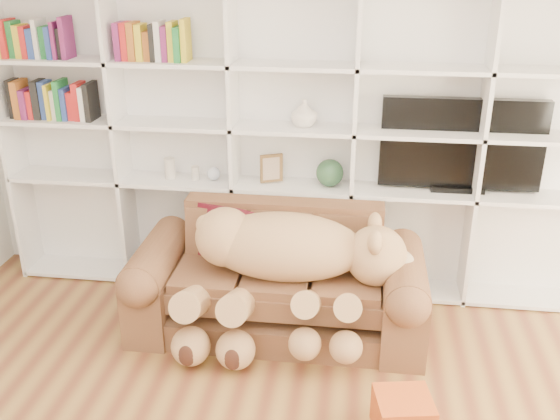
# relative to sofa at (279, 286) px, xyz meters

# --- Properties ---
(wall_back) EXTENTS (5.00, 0.02, 2.70)m
(wall_back) POSITION_rel_sofa_xyz_m (0.03, 0.79, 1.03)
(wall_back) COLOR white
(wall_back) RESTS_ON floor
(bookshelf) EXTENTS (4.43, 0.35, 2.40)m
(bookshelf) POSITION_rel_sofa_xyz_m (-0.21, 0.65, 0.99)
(bookshelf) COLOR white
(bookshelf) RESTS_ON floor
(sofa) EXTENTS (2.01, 0.87, 0.84)m
(sofa) POSITION_rel_sofa_xyz_m (0.00, 0.00, 0.00)
(sofa) COLOR brown
(sofa) RESTS_ON floor
(teddy_bear) EXTENTS (1.55, 0.84, 0.90)m
(teddy_bear) POSITION_rel_sofa_xyz_m (0.06, -0.17, 0.27)
(teddy_bear) COLOR tan
(teddy_bear) RESTS_ON sofa
(throw_pillow) EXTENTS (0.45, 0.37, 0.42)m
(throw_pillow) POSITION_rel_sofa_xyz_m (-0.42, 0.14, 0.31)
(throw_pillow) COLOR #580F22
(throw_pillow) RESTS_ON sofa
(gift_box) EXTENTS (0.35, 0.34, 0.24)m
(gift_box) POSITION_rel_sofa_xyz_m (0.83, -0.98, -0.20)
(gift_box) COLOR #C84F1A
(gift_box) RESTS_ON floor
(tv) EXTENTS (1.15, 0.18, 0.68)m
(tv) POSITION_rel_sofa_xyz_m (1.23, 0.64, 0.88)
(tv) COLOR black
(tv) RESTS_ON bookshelf
(picture_frame) EXTENTS (0.17, 0.09, 0.22)m
(picture_frame) POSITION_rel_sofa_xyz_m (-0.13, 0.59, 0.67)
(picture_frame) COLOR brown
(picture_frame) RESTS_ON bookshelf
(green_vase) EXTENTS (0.20, 0.20, 0.20)m
(green_vase) POSITION_rel_sofa_xyz_m (0.30, 0.59, 0.65)
(green_vase) COLOR #2A5132
(green_vase) RESTS_ON bookshelf
(figurine_tall) EXTENTS (0.10, 0.10, 0.16)m
(figurine_tall) POSITION_rel_sofa_xyz_m (-0.92, 0.59, 0.63)
(figurine_tall) COLOR beige
(figurine_tall) RESTS_ON bookshelf
(figurine_short) EXTENTS (0.08, 0.08, 0.11)m
(figurine_short) POSITION_rel_sofa_xyz_m (-0.72, 0.59, 0.60)
(figurine_short) COLOR beige
(figurine_short) RESTS_ON bookshelf
(snow_globe) EXTENTS (0.10, 0.10, 0.10)m
(snow_globe) POSITION_rel_sofa_xyz_m (-0.58, 0.59, 0.60)
(snow_globe) COLOR silver
(snow_globe) RESTS_ON bookshelf
(shelf_vase) EXTENTS (0.22, 0.22, 0.20)m
(shelf_vase) POSITION_rel_sofa_xyz_m (0.11, 0.59, 1.10)
(shelf_vase) COLOR silver
(shelf_vase) RESTS_ON bookshelf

